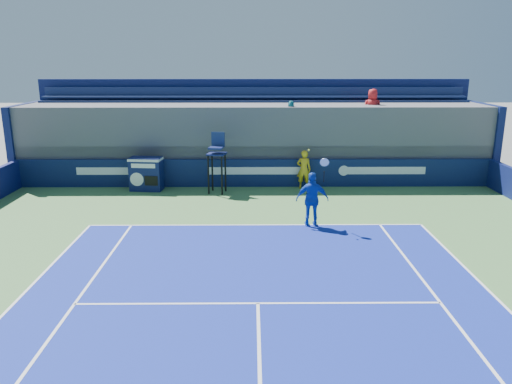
{
  "coord_description": "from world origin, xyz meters",
  "views": [
    {
      "loc": [
        -0.13,
        -3.77,
        5.32
      ],
      "look_at": [
        0.0,
        11.5,
        1.25
      ],
      "focal_mm": 35.0,
      "sensor_mm": 36.0,
      "label": 1
    }
  ],
  "objects_px": {
    "ball_person": "(304,169)",
    "match_clock": "(146,173)",
    "umpire_chair": "(217,156)",
    "tennis_player": "(312,199)"
  },
  "relations": [
    {
      "from": "umpire_chair",
      "to": "tennis_player",
      "type": "distance_m",
      "value": 5.51
    },
    {
      "from": "match_clock",
      "to": "umpire_chair",
      "type": "bearing_deg",
      "value": -7.76
    },
    {
      "from": "ball_person",
      "to": "match_clock",
      "type": "xyz_separation_m",
      "value": [
        -6.59,
        -0.2,
        -0.09
      ]
    },
    {
      "from": "umpire_chair",
      "to": "tennis_player",
      "type": "relative_size",
      "value": 0.96
    },
    {
      "from": "match_clock",
      "to": "umpire_chair",
      "type": "xyz_separation_m",
      "value": [
        2.98,
        -0.41,
        0.79
      ]
    },
    {
      "from": "ball_person",
      "to": "tennis_player",
      "type": "bearing_deg",
      "value": 93.31
    },
    {
      "from": "match_clock",
      "to": "umpire_chair",
      "type": "relative_size",
      "value": 0.56
    },
    {
      "from": "match_clock",
      "to": "tennis_player",
      "type": "distance_m",
      "value": 7.92
    },
    {
      "from": "umpire_chair",
      "to": "tennis_player",
      "type": "bearing_deg",
      "value": -51.88
    },
    {
      "from": "ball_person",
      "to": "match_clock",
      "type": "height_order",
      "value": "ball_person"
    }
  ]
}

